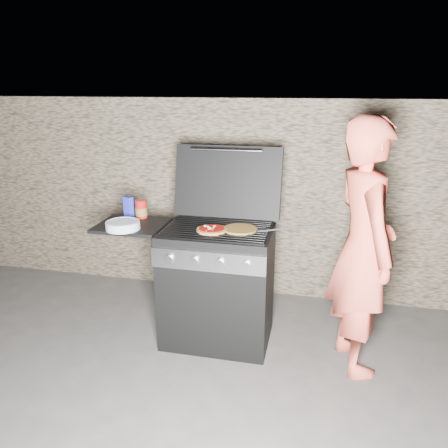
% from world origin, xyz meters
% --- Properties ---
extents(ground, '(50.00, 50.00, 0.00)m').
position_xyz_m(ground, '(0.00, 0.00, 0.00)').
color(ground, '#3D3B3A').
extents(stone_wall, '(8.00, 0.35, 1.80)m').
position_xyz_m(stone_wall, '(0.00, 1.05, 0.90)').
color(stone_wall, '#7F6C55').
rests_on(stone_wall, ground).
extents(gas_grill, '(1.34, 0.79, 0.91)m').
position_xyz_m(gas_grill, '(-0.25, 0.00, 0.46)').
color(gas_grill, black).
rests_on(gas_grill, ground).
extents(pizza_topped, '(0.25, 0.25, 0.02)m').
position_xyz_m(pizza_topped, '(-0.03, -0.06, 0.92)').
color(pizza_topped, '#E3BB67').
rests_on(pizza_topped, gas_grill).
extents(pizza_plain, '(0.27, 0.27, 0.01)m').
position_xyz_m(pizza_plain, '(0.17, 0.01, 0.92)').
color(pizza_plain, gold).
rests_on(pizza_plain, gas_grill).
extents(sauce_jar, '(0.09, 0.09, 0.14)m').
position_xyz_m(sauce_jar, '(-0.66, 0.17, 0.97)').
color(sauce_jar, maroon).
rests_on(sauce_jar, gas_grill).
extents(blue_carton, '(0.09, 0.07, 0.16)m').
position_xyz_m(blue_carton, '(-0.76, 0.16, 0.98)').
color(blue_carton, '#242CB9').
rests_on(blue_carton, gas_grill).
extents(plate_stack, '(0.29, 0.29, 0.06)m').
position_xyz_m(plate_stack, '(-0.68, -0.13, 0.93)').
color(plate_stack, silver).
rests_on(plate_stack, gas_grill).
extents(person, '(0.59, 0.73, 1.74)m').
position_xyz_m(person, '(1.01, -0.08, 0.87)').
color(person, '#EA5644').
rests_on(person, ground).
extents(tongs, '(0.48, 0.02, 0.10)m').
position_xyz_m(tongs, '(0.54, 0.00, 0.96)').
color(tongs, black).
rests_on(tongs, gas_grill).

